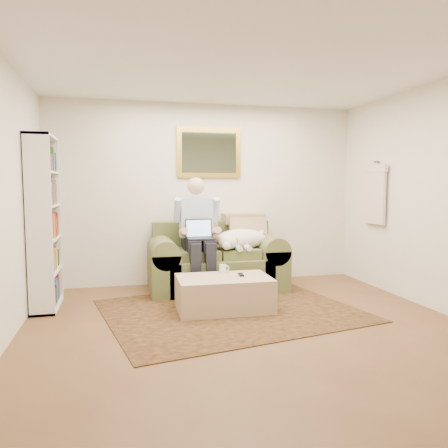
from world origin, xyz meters
name	(u,v)px	position (x,y,z in m)	size (l,w,h in m)	color
room_shell	(249,199)	(0.00, 0.35, 1.30)	(4.51, 5.00, 2.61)	brown
rug	(231,310)	(-0.04, 0.94, 0.01)	(2.73, 2.18, 0.01)	black
sofa	(216,266)	(0.03, 2.01, 0.31)	(1.82, 0.93, 1.09)	#576837
seated_man	(199,236)	(-0.24, 1.84, 0.77)	(0.60, 0.86, 1.53)	#8CA8D8
laptop	(200,234)	(-0.24, 1.77, 0.80)	(0.35, 0.28, 0.26)	black
sleeping_dog	(241,239)	(0.36, 1.91, 0.70)	(0.75, 0.47, 0.28)	white
ottoman	(224,294)	(-0.10, 0.99, 0.19)	(1.06, 0.67, 0.39)	tan
coffee_mug	(223,269)	(-0.06, 1.24, 0.44)	(0.08, 0.08, 0.10)	white
tv_remote	(241,275)	(0.11, 1.03, 0.40)	(0.05, 0.15, 0.02)	black
bookshelf	(44,223)	(-2.10, 1.60, 1.00)	(0.28, 0.80, 2.00)	white
wall_mirror	(209,153)	(0.03, 2.47, 1.90)	(0.94, 0.04, 0.72)	gold
hanging_shirt	(375,191)	(2.19, 1.60, 1.35)	(0.06, 0.52, 0.90)	#F9DACE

